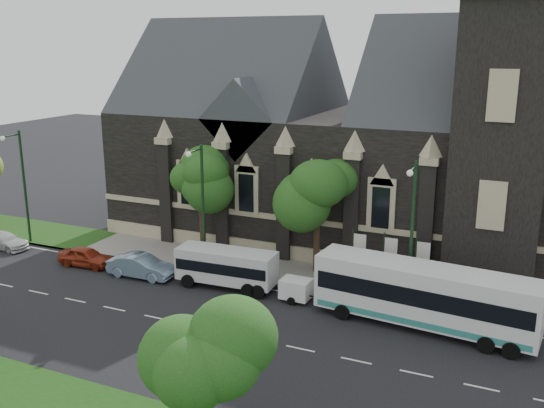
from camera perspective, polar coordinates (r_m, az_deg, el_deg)
The scene contains 18 objects.
ground at distance 34.92m, azimuth -6.69°, elevation -11.43°, with size 160.00×160.00×0.00m, color black.
sidewalk at distance 42.60m, azimuth -0.13°, elevation -6.22°, with size 80.00×5.00×0.15m, color gray.
museum at distance 47.41m, azimuth 10.23°, elevation 5.86°, with size 40.00×17.70×29.90m.
tree_park_east at distance 22.87m, azimuth -5.61°, elevation -13.39°, with size 3.40×3.40×6.28m.
tree_walk_right at distance 40.81m, azimuth 4.69°, elevation 1.23°, with size 4.08×4.08×7.80m.
tree_walk_left at distance 44.55m, azimuth -6.30°, elevation 2.24°, with size 3.91×3.91×7.64m.
street_lamp_near at distance 35.91m, azimuth 12.95°, elevation -2.19°, with size 0.36×1.88×9.00m.
street_lamp_mid at distance 40.79m, azimuth -6.66°, elevation 0.15°, with size 0.36×1.88×9.00m.
street_lamp_far at distance 50.71m, azimuth -22.41°, elevation 2.03°, with size 0.36×1.88×9.00m.
banner_flag_left at distance 39.33m, azimuth 7.97°, elevation -4.62°, with size 0.90×0.10×4.00m.
banner_flag_center at distance 38.86m, azimuth 10.81°, elevation -4.99°, with size 0.90×0.10×4.00m.
banner_flag_right at distance 38.50m, azimuth 13.71°, elevation -5.35°, with size 0.90×0.10×4.00m.
tour_coach at distance 34.93m, azimuth 14.10°, elevation -8.28°, with size 12.43×3.76×3.57m.
shuttle_bus at distance 39.58m, azimuth -4.26°, elevation -5.79°, with size 6.64×2.64×2.52m.
box_trailer at distance 37.68m, azimuth 2.26°, elevation -7.96°, with size 2.64×1.55×1.40m.
sedan at distance 42.29m, azimuth -12.18°, elevation -5.72°, with size 1.63×4.69×1.54m, color #7A96B0.
car_far_red at distance 45.35m, azimuth -17.07°, elevation -4.75°, with size 1.63×4.05×1.38m, color maroon.
car_far_white at distance 51.40m, azimuth -23.85°, elevation -3.16°, with size 1.73×4.26×1.24m, color silver.
Camera 1 is at (16.37, -26.70, 15.43)m, focal length 40.11 mm.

